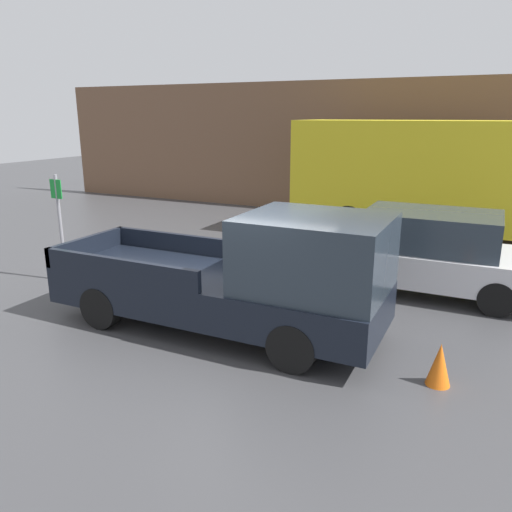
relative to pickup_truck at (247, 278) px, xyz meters
name	(u,v)px	position (x,y,z in m)	size (l,w,h in m)	color
ground_plane	(241,335)	(-0.06, -0.11, -0.96)	(60.00, 60.00, 0.00)	#3D3D3F
building_wall	(387,150)	(-0.06, 10.93, 1.39)	(28.00, 0.15, 4.70)	brown
pickup_truck	(247,278)	(0.00, 0.00, 0.00)	(5.62, 1.96, 2.08)	black
car	(424,251)	(2.30, 3.51, -0.14)	(4.68, 2.00, 1.65)	silver
delivery_truck	(424,178)	(1.61, 7.87, 0.85)	(7.91, 2.36, 3.36)	gold
parking_sign	(60,222)	(-4.81, 0.72, 0.35)	(0.30, 0.07, 2.32)	gray
traffic_cone	(439,364)	(3.06, -0.36, -0.66)	(0.33, 0.33, 0.60)	orange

